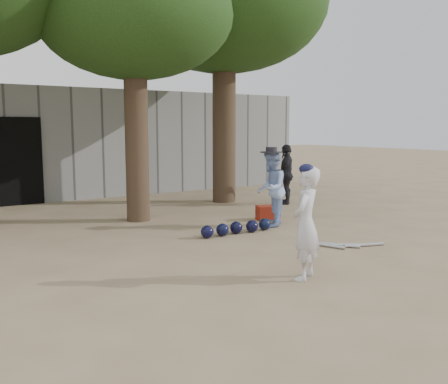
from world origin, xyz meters
TOP-DOWN VIEW (x-y plane):
  - ground at (0.00, 0.00)m, footprint 70.00×70.00m
  - boy_player at (0.66, -0.76)m, footprint 0.64×0.57m
  - spectator_blue at (2.51, 2.17)m, footprint 0.91×0.91m
  - spectator_dark at (4.67, 4.17)m, footprint 0.91×0.87m
  - red_bag at (2.88, 2.73)m, footprint 0.51×0.45m
  - back_building at (-0.00, 10.33)m, footprint 16.00×5.24m
  - helmet_row at (1.53, 1.94)m, footprint 1.51×0.29m
  - bat_pile at (2.42, 0.16)m, footprint 1.04×0.85m

SIDE VIEW (x-z plane):
  - ground at x=0.00m, z-range 0.00..0.00m
  - bat_pile at x=2.42m, z-range 0.00..0.06m
  - helmet_row at x=1.53m, z-range 0.00..0.23m
  - red_bag at x=2.88m, z-range 0.00..0.30m
  - boy_player at x=0.66m, z-range 0.00..1.46m
  - spectator_blue at x=2.51m, z-range 0.00..1.50m
  - spectator_dark at x=4.67m, z-range 0.00..1.52m
  - back_building at x=0.00m, z-range 0.00..3.00m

